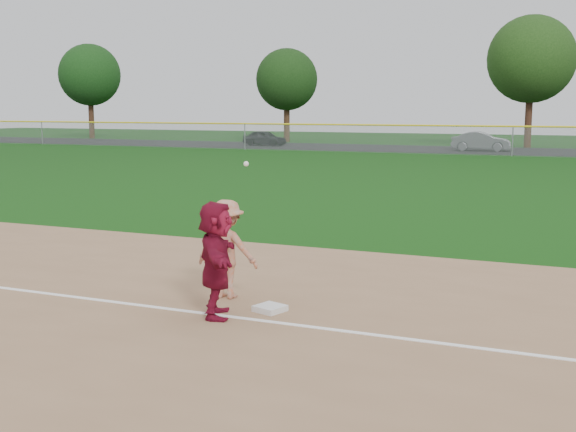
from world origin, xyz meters
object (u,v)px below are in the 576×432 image
at_px(car_left, 265,138).
at_px(car_mid, 481,141).
at_px(first_base, 270,308).
at_px(base_runner, 216,259).

distance_m(car_left, car_mid, 18.19).
bearing_deg(car_mid, first_base, 179.41).
xyz_separation_m(car_left, car_mid, (18.18, -0.53, 0.06)).
xyz_separation_m(first_base, base_runner, (-0.65, -0.58, 0.87)).
bearing_deg(base_runner, first_base, -74.11).
height_order(first_base, base_runner, base_runner).
bearing_deg(first_base, car_mid, 94.07).
xyz_separation_m(first_base, car_mid, (-3.24, 45.54, 0.65)).
bearing_deg(base_runner, car_left, -1.93).
bearing_deg(car_left, car_mid, -84.90).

